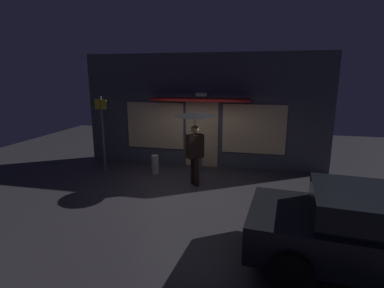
{
  "coord_description": "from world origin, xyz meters",
  "views": [
    {
      "loc": [
        1.88,
        -7.57,
        3.04
      ],
      "look_at": [
        0.08,
        0.32,
        1.19
      ],
      "focal_mm": 27.96,
      "sensor_mm": 36.0,
      "label": 1
    }
  ],
  "objects_px": {
    "sidewalk_bollard": "(198,163)",
    "sidewalk_bollard_2": "(155,165)",
    "person_with_umbrella": "(195,128)",
    "street_sign_post": "(103,129)"
  },
  "relations": [
    {
      "from": "sidewalk_bollard",
      "to": "street_sign_post",
      "type": "bearing_deg",
      "value": -167.97
    },
    {
      "from": "street_sign_post",
      "to": "sidewalk_bollard",
      "type": "bearing_deg",
      "value": 12.03
    },
    {
      "from": "person_with_umbrella",
      "to": "street_sign_post",
      "type": "height_order",
      "value": "street_sign_post"
    },
    {
      "from": "person_with_umbrella",
      "to": "street_sign_post",
      "type": "distance_m",
      "value": 3.23
    },
    {
      "from": "street_sign_post",
      "to": "sidewalk_bollard_2",
      "type": "height_order",
      "value": "street_sign_post"
    },
    {
      "from": "person_with_umbrella",
      "to": "street_sign_post",
      "type": "xyz_separation_m",
      "value": [
        -3.16,
        0.63,
        -0.27
      ]
    },
    {
      "from": "sidewalk_bollard",
      "to": "sidewalk_bollard_2",
      "type": "relative_size",
      "value": 0.9
    },
    {
      "from": "person_with_umbrella",
      "to": "sidewalk_bollard_2",
      "type": "relative_size",
      "value": 3.45
    },
    {
      "from": "sidewalk_bollard",
      "to": "person_with_umbrella",
      "type": "bearing_deg",
      "value": -82.61
    },
    {
      "from": "person_with_umbrella",
      "to": "sidewalk_bollard",
      "type": "relative_size",
      "value": 3.83
    }
  ]
}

